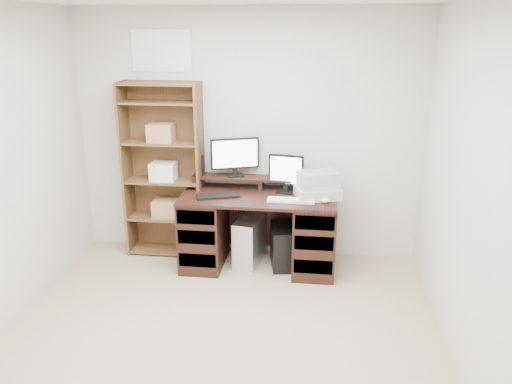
% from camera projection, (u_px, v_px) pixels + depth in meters
% --- Properties ---
extents(room, '(3.54, 4.04, 2.54)m').
position_uv_depth(room, '(202.00, 201.00, 3.15)').
color(room, tan).
rests_on(room, ground).
extents(desk, '(1.50, 0.70, 0.75)m').
position_uv_depth(desk, '(259.00, 229.00, 4.95)').
color(desk, black).
rests_on(desk, ground).
extents(riser_shelf, '(1.40, 0.22, 0.12)m').
position_uv_depth(riser_shelf, '(261.00, 180.00, 5.00)').
color(riser_shelf, black).
rests_on(riser_shelf, desk).
extents(monitor_wide, '(0.47, 0.20, 0.39)m').
position_uv_depth(monitor_wide, '(235.00, 155.00, 4.97)').
color(monitor_wide, black).
rests_on(monitor_wide, riser_shelf).
extents(monitor_small, '(0.34, 0.15, 0.38)m').
position_uv_depth(monitor_small, '(286.00, 172.00, 4.86)').
color(monitor_small, black).
rests_on(monitor_small, desk).
extents(speaker, '(0.11, 0.11, 0.21)m').
position_uv_depth(speaker, '(200.00, 165.00, 5.04)').
color(speaker, black).
rests_on(speaker, riser_shelf).
extents(keyboard_black, '(0.43, 0.26, 0.02)m').
position_uv_depth(keyboard_black, '(218.00, 196.00, 4.77)').
color(keyboard_black, black).
rests_on(keyboard_black, desk).
extents(keyboard_white, '(0.44, 0.14, 0.02)m').
position_uv_depth(keyboard_white, '(291.00, 200.00, 4.66)').
color(keyboard_white, silver).
rests_on(keyboard_white, desk).
extents(mouse, '(0.11, 0.09, 0.04)m').
position_uv_depth(mouse, '(325.00, 201.00, 4.62)').
color(mouse, silver).
rests_on(mouse, desk).
extents(printer, '(0.48, 0.41, 0.10)m').
position_uv_depth(printer, '(318.00, 192.00, 4.76)').
color(printer, '#B6AF9E').
rests_on(printer, desk).
extents(basket, '(0.42, 0.36, 0.15)m').
position_uv_depth(basket, '(318.00, 179.00, 4.72)').
color(basket, '#9AA0A4').
rests_on(basket, printer).
extents(tower_silver, '(0.30, 0.51, 0.48)m').
position_uv_depth(tower_silver, '(250.00, 240.00, 5.06)').
color(tower_silver, silver).
rests_on(tower_silver, ground).
extents(tower_black, '(0.25, 0.44, 0.42)m').
position_uv_depth(tower_black, '(281.00, 246.00, 5.00)').
color(tower_black, black).
rests_on(tower_black, ground).
extents(bookshelf, '(0.80, 0.30, 1.80)m').
position_uv_depth(bookshelf, '(164.00, 169.00, 5.10)').
color(bookshelf, brown).
rests_on(bookshelf, ground).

